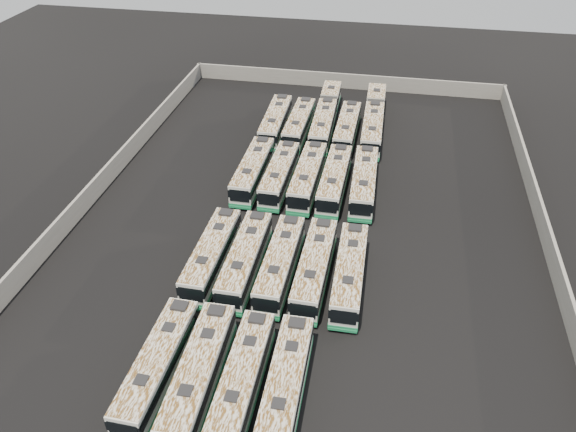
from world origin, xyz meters
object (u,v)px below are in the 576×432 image
(bus_front_left, at_px, (199,374))
(bus_back_left, at_px, (299,124))
(bus_midfront_left, at_px, (245,259))
(bus_front_right, at_px, (285,386))
(bus_midfront_center, at_px, (280,264))
(bus_front_far_left, at_px, (158,365))
(bus_back_center, at_px, (326,116))
(bus_midfront_far_right, at_px, (350,273))
(bus_back_far_right, at_px, (374,119))
(bus_midfront_far_left, at_px, (212,255))
(bus_midback_right, at_px, (334,180))
(bus_midback_far_left, at_px, (253,171))
(bus_midback_center, at_px, (308,177))
(bus_midfront_right, at_px, (314,268))
(bus_midback_far_right, at_px, (364,182))
(bus_back_far_left, at_px, (276,122))
(bus_back_right, at_px, (347,128))
(bus_midback_left, at_px, (280,175))
(bus_front_center, at_px, (242,380))

(bus_front_left, bearing_deg, bus_back_left, 88.93)
(bus_midfront_left, bearing_deg, bus_front_right, -64.14)
(bus_front_right, distance_m, bus_midfront_center, 12.66)
(bus_front_far_left, height_order, bus_back_center, bus_back_center)
(bus_midfront_far_right, height_order, bus_back_far_right, bus_back_far_right)
(bus_midfront_far_left, xyz_separation_m, bus_midback_right, (8.92, 14.32, 0.03))
(bus_front_left, distance_m, bus_midfront_far_right, 15.28)
(bus_midfront_far_left, height_order, bus_back_far_right, bus_back_far_right)
(bus_midback_far_left, height_order, bus_midback_center, bus_midback_center)
(bus_midfront_right, distance_m, bus_back_far_right, 30.00)
(bus_front_right, bearing_deg, bus_midback_far_right, 82.84)
(bus_back_far_left, bearing_deg, bus_midback_far_left, -91.06)
(bus_midfront_far_right, xyz_separation_m, bus_midback_right, (-3.06, 14.49, 0.03))
(bus_back_far_right, bearing_deg, bus_back_right, -134.48)
(bus_front_left, relative_size, bus_midfront_center, 1.03)
(bus_midback_far_left, relative_size, bus_midback_far_right, 0.98)
(bus_midback_far_left, distance_m, bus_back_far_right, 19.35)
(bus_front_right, relative_size, bus_midback_center, 0.97)
(bus_midback_far_right, distance_m, bus_back_left, 15.18)
(bus_front_far_left, xyz_separation_m, bus_front_right, (9.00, -0.06, -0.00))
(bus_midback_left, relative_size, bus_back_far_left, 0.96)
(bus_back_far_left, bearing_deg, bus_midfront_right, -72.77)
(bus_front_center, relative_size, bus_front_right, 0.99)
(bus_front_far_left, bearing_deg, bus_back_far_left, 90.96)
(bus_back_left, xyz_separation_m, bus_back_far_right, (9.00, 3.12, 0.04))
(bus_midback_far_left, height_order, bus_midback_left, bus_midback_far_left)
(bus_midback_far_right, height_order, bus_back_center, bus_midback_far_right)
(bus_front_center, relative_size, bus_back_right, 0.99)
(bus_midfront_right, bearing_deg, bus_front_far_left, -125.69)
(bus_front_center, bearing_deg, bus_back_left, 94.39)
(bus_midfront_center, height_order, bus_back_right, bus_midfront_center)
(bus_midfront_far_left, xyz_separation_m, bus_back_far_left, (-0.00, 26.66, 0.04))
(bus_midfront_far_left, bearing_deg, bus_midback_right, 58.56)
(bus_front_far_left, bearing_deg, bus_back_far_right, 75.10)
(bus_front_far_left, distance_m, bus_midback_far_left, 26.84)
(bus_front_far_left, height_order, bus_back_far_right, bus_back_far_right)
(bus_front_center, height_order, bus_midback_far_right, bus_midback_far_right)
(bus_back_center, bearing_deg, bus_midfront_right, -85.33)
(bus_front_left, height_order, bus_midfront_far_left, bus_front_left)
(bus_front_center, xyz_separation_m, bus_back_center, (-0.08, 42.12, 0.05))
(bus_front_center, bearing_deg, bus_back_center, 90.10)
(bus_midback_far_right, height_order, bus_back_far_right, bus_midback_far_right)
(bus_midfront_center, height_order, bus_midback_center, bus_midback_center)
(bus_front_center, relative_size, bus_back_far_left, 0.96)
(bus_midfront_far_left, bearing_deg, bus_midfront_far_right, -0.30)
(bus_midfront_left, bearing_deg, bus_front_left, -90.10)
(bus_midback_right, distance_m, bus_back_far_left, 15.23)
(bus_midfront_far_left, xyz_separation_m, bus_back_center, (5.90, 29.71, 0.02))
(bus_front_far_left, xyz_separation_m, bus_midfront_left, (3.05, 12.21, 0.03))
(bus_midfront_left, bearing_deg, bus_midfront_center, 1.04)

